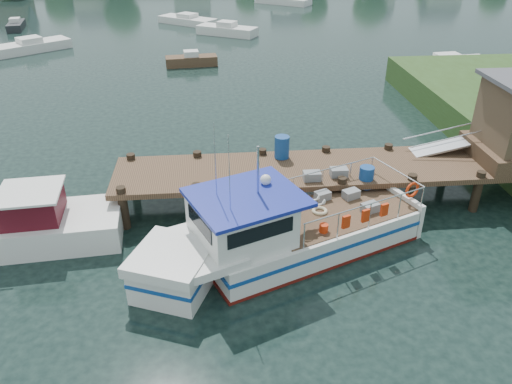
{
  "coord_description": "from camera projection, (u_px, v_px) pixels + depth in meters",
  "views": [
    {
      "loc": [
        -2.34,
        -16.13,
        9.56
      ],
      "look_at": [
        -1.0,
        -1.5,
        1.3
      ],
      "focal_mm": 35.0,
      "sensor_mm": 36.0,
      "label": 1
    }
  ],
  "objects": [
    {
      "name": "lobster_boat",
      "position": [
        277.0,
        234.0,
        15.43
      ],
      "size": [
        9.47,
        5.85,
        4.72
      ],
      "rotation": [
        0.0,
        0.0,
        0.4
      ],
      "color": "silver",
      "rests_on": "ground"
    },
    {
      "name": "moored_rowboat",
      "position": [
        191.0,
        60.0,
        35.4
      ],
      "size": [
        3.71,
        1.6,
        1.05
      ],
      "rotation": [
        0.0,
        0.0,
        -0.42
      ],
      "color": "#4D3624",
      "rests_on": "ground"
    },
    {
      "name": "moored_far",
      "position": [
        283.0,
        0.0,
        59.27
      ],
      "size": [
        6.68,
        5.69,
        1.12
      ],
      "rotation": [
        0.0,
        0.0,
        -0.36
      ],
      "color": "silver",
      "rests_on": "ground"
    },
    {
      "name": "work_boat",
      "position": [
        10.0,
        228.0,
        16.14
      ],
      "size": [
        7.66,
        2.86,
        4.01
      ],
      "rotation": [
        0.0,
        0.0,
        0.08
      ],
      "color": "silver",
      "rests_on": "ground"
    },
    {
      "name": "moored_c",
      "position": [
        448.0,
        63.0,
        34.88
      ],
      "size": [
        6.21,
        2.66,
        0.95
      ],
      "rotation": [
        0.0,
        0.0,
        -0.07
      ],
      "color": "silver",
      "rests_on": "ground"
    },
    {
      "name": "ground_plane",
      "position": [
        279.0,
        201.0,
        18.87
      ],
      "size": [
        160.0,
        160.0,
        0.0
      ],
      "primitive_type": "plane",
      "color": "black"
    },
    {
      "name": "moored_b",
      "position": [
        227.0,
        30.0,
        44.22
      ],
      "size": [
        5.55,
        4.22,
        1.18
      ],
      "rotation": [
        0.0,
        0.0,
        0.09
      ],
      "color": "silver",
      "rests_on": "ground"
    },
    {
      "name": "moored_d",
      "position": [
        188.0,
        20.0,
        48.62
      ],
      "size": [
        5.91,
        5.24,
        1.01
      ],
      "rotation": [
        0.0,
        0.0,
        0.38
      ],
      "color": "silver",
      "rests_on": "ground"
    },
    {
      "name": "moored_e",
      "position": [
        16.0,
        25.0,
        46.44
      ],
      "size": [
        1.88,
        3.85,
        1.02
      ],
      "rotation": [
        0.0,
        0.0,
        0.35
      ],
      "color": "black",
      "rests_on": "ground"
    },
    {
      "name": "moored_a",
      "position": [
        31.0,
        46.0,
        39.02
      ],
      "size": [
        5.9,
        5.19,
        1.09
      ],
      "rotation": [
        0.0,
        0.0,
        0.31
      ],
      "color": "silver",
      "rests_on": "ground"
    },
    {
      "name": "dock",
      "position": [
        456.0,
        141.0,
        18.3
      ],
      "size": [
        16.6,
        3.0,
        4.78
      ],
      "color": "#4D3624",
      "rests_on": "ground"
    }
  ]
}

